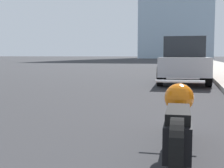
# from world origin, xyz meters

# --- Properties ---
(sidewalk) EXTENTS (3.14, 240.00, 0.15)m
(sidewalk) POSITION_xyz_m (5.41, 40.00, 0.07)
(sidewalk) COLOR #9E998E
(sidewalk) RESTS_ON ground_plane
(motorcycle) EXTENTS (0.62, 2.48, 0.78)m
(motorcycle) POSITION_xyz_m (2.77, 4.75, 0.39)
(motorcycle) COLOR black
(motorcycle) RESTS_ON ground_plane
(parked_car_silver) EXTENTS (1.94, 4.62, 1.75)m
(parked_car_silver) POSITION_xyz_m (2.67, 13.85, 0.88)
(parked_car_silver) COLOR #BCBCC1
(parked_car_silver) RESTS_ON ground_plane
(parked_car_yellow) EXTENTS (2.00, 3.95, 1.74)m
(parked_car_yellow) POSITION_xyz_m (2.49, 26.12, 0.86)
(parked_car_yellow) COLOR gold
(parked_car_yellow) RESTS_ON ground_plane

